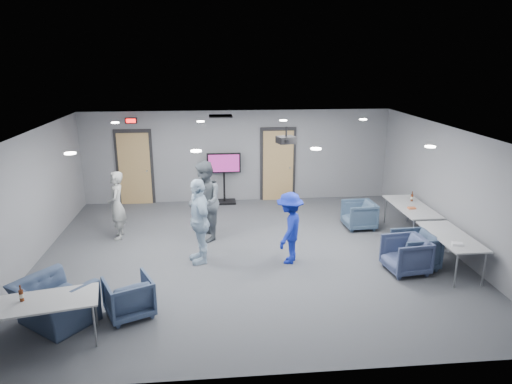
{
  "coord_description": "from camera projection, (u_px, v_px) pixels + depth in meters",
  "views": [
    {
      "loc": [
        -0.72,
        -9.21,
        4.16
      ],
      "look_at": [
        0.23,
        0.75,
        1.2
      ],
      "focal_mm": 32.0,
      "sensor_mm": 36.0,
      "label": 1
    }
  ],
  "objects": [
    {
      "name": "hvac_diffuser",
      "position": [
        221.0,
        116.0,
        11.9
      ],
      "size": [
        0.6,
        0.6,
        0.03
      ],
      "primitive_type": "cube",
      "color": "black",
      "rests_on": "ceiling"
    },
    {
      "name": "tv_stand",
      "position": [
        224.0,
        175.0,
        13.33
      ],
      "size": [
        0.98,
        0.47,
        1.51
      ],
      "color": "black",
      "rests_on": "floor"
    },
    {
      "name": "wall_right",
      "position": [
        451.0,
        190.0,
        10.07
      ],
      "size": [
        0.02,
        8.0,
        2.7
      ],
      "primitive_type": "cube",
      "color": "slate",
      "rests_on": "floor"
    },
    {
      "name": "chair_right_c",
      "position": [
        406.0,
        255.0,
        9.12
      ],
      "size": [
        0.88,
        0.86,
        0.72
      ],
      "primitive_type": "imported",
      "rotation": [
        0.0,
        0.0,
        -1.46
      ],
      "color": "#3C4769",
      "rests_on": "floor"
    },
    {
      "name": "chair_right_a",
      "position": [
        359.0,
        215.0,
        11.49
      ],
      "size": [
        0.79,
        0.77,
        0.69
      ],
      "primitive_type": "imported",
      "rotation": [
        0.0,
        0.0,
        -1.53
      ],
      "color": "#3C5169",
      "rests_on": "floor"
    },
    {
      "name": "person_a",
      "position": [
        117.0,
        205.0,
        10.72
      ],
      "size": [
        0.45,
        0.63,
        1.63
      ],
      "primitive_type": "imported",
      "rotation": [
        0.0,
        0.0,
        -1.47
      ],
      "color": "#9A9D9A",
      "rests_on": "floor"
    },
    {
      "name": "table_right_a",
      "position": [
        411.0,
        208.0,
        10.97
      ],
      "size": [
        0.77,
        1.85,
        0.73
      ],
      "rotation": [
        0.0,
        0.0,
        1.57
      ],
      "color": "#AEB0B3",
      "rests_on": "floor"
    },
    {
      "name": "person_d",
      "position": [
        290.0,
        228.0,
        9.46
      ],
      "size": [
        0.92,
        1.13,
        1.52
      ],
      "primitive_type": "imported",
      "rotation": [
        0.0,
        0.0,
        -2.0
      ],
      "color": "#1929A5",
      "rests_on": "floor"
    },
    {
      "name": "bottle_right",
      "position": [
        412.0,
        198.0,
        11.29
      ],
      "size": [
        0.07,
        0.07,
        0.25
      ],
      "color": "#4E200D",
      "rests_on": "table_right_a"
    },
    {
      "name": "door_right",
      "position": [
        278.0,
        165.0,
        13.62
      ],
      "size": [
        1.06,
        0.17,
        2.24
      ],
      "color": "black",
      "rests_on": "wall_back"
    },
    {
      "name": "wall_front",
      "position": [
        273.0,
        286.0,
        5.84
      ],
      "size": [
        9.0,
        0.02,
        2.7
      ],
      "primitive_type": "cube",
      "color": "slate",
      "rests_on": "floor"
    },
    {
      "name": "chair_front_a",
      "position": [
        129.0,
        297.0,
        7.57
      ],
      "size": [
        0.96,
        0.97,
        0.67
      ],
      "primitive_type": "imported",
      "rotation": [
        0.0,
        0.0,
        3.57
      ],
      "color": "#3E4D6B",
      "rests_on": "floor"
    },
    {
      "name": "exit_sign",
      "position": [
        131.0,
        121.0,
        12.82
      ],
      "size": [
        0.32,
        0.08,
        0.16
      ],
      "color": "black",
      "rests_on": "wall_back"
    },
    {
      "name": "projector",
      "position": [
        286.0,
        140.0,
        10.12
      ],
      "size": [
        0.46,
        0.42,
        0.37
      ],
      "rotation": [
        0.0,
        0.0,
        0.27
      ],
      "color": "black",
      "rests_on": "ceiling"
    },
    {
      "name": "floor",
      "position": [
        249.0,
        254.0,
        10.04
      ],
      "size": [
        9.0,
        9.0,
        0.0
      ],
      "primitive_type": "plane",
      "color": "#3E4246",
      "rests_on": "ground"
    },
    {
      "name": "snack_box",
      "position": [
        412.0,
        208.0,
        10.74
      ],
      "size": [
        0.18,
        0.12,
        0.04
      ],
      "primitive_type": "cube",
      "rotation": [
        0.0,
        0.0,
        0.03
      ],
      "color": "#D56435",
      "rests_on": "table_right_a"
    },
    {
      "name": "wall_left",
      "position": [
        28.0,
        202.0,
        9.24
      ],
      "size": [
        0.02,
        8.0,
        2.7
      ],
      "primitive_type": "cube",
      "color": "slate",
      "rests_on": "floor"
    },
    {
      "name": "wrapper",
      "position": [
        457.0,
        244.0,
        8.67
      ],
      "size": [
        0.23,
        0.19,
        0.04
      ],
      "primitive_type": "cube",
      "rotation": [
        0.0,
        0.0,
        -0.31
      ],
      "color": "white",
      "rests_on": "table_right_b"
    },
    {
      "name": "downlights",
      "position": [
        248.0,
        133.0,
        9.28
      ],
      "size": [
        6.18,
        3.78,
        0.02
      ],
      "color": "white",
      "rests_on": "ceiling"
    },
    {
      "name": "chair_front_b",
      "position": [
        55.0,
        303.0,
        7.34
      ],
      "size": [
        1.49,
        1.47,
        0.73
      ],
      "primitive_type": "imported",
      "rotation": [
        0.0,
        0.0,
        2.47
      ],
      "color": "#384661",
      "rests_on": "floor"
    },
    {
      "name": "bottle_front",
      "position": [
        21.0,
        295.0,
        6.66
      ],
      "size": [
        0.07,
        0.07,
        0.25
      ],
      "color": "#4E200D",
      "rests_on": "table_front_left"
    },
    {
      "name": "table_right_b",
      "position": [
        451.0,
        238.0,
        9.15
      ],
      "size": [
        0.71,
        1.7,
        0.73
      ],
      "rotation": [
        0.0,
        0.0,
        1.57
      ],
      "color": "#AEB0B3",
      "rests_on": "floor"
    },
    {
      "name": "table_front_left",
      "position": [
        36.0,
        305.0,
        6.67
      ],
      "size": [
        1.86,
        1.08,
        0.73
      ],
      "rotation": [
        0.0,
        0.0,
        0.21
      ],
      "color": "#AEB0B3",
      "rests_on": "floor"
    },
    {
      "name": "door_left",
      "position": [
        135.0,
        168.0,
        13.23
      ],
      "size": [
        1.06,
        0.17,
        2.24
      ],
      "color": "black",
      "rests_on": "wall_back"
    },
    {
      "name": "person_c",
      "position": [
        199.0,
        221.0,
        9.45
      ],
      "size": [
        0.71,
        1.14,
        1.81
      ],
      "primitive_type": "imported",
      "rotation": [
        0.0,
        0.0,
        -1.29
      ],
      "color": "silver",
      "rests_on": "floor"
    },
    {
      "name": "ceiling",
      "position": [
        248.0,
        132.0,
        9.27
      ],
      "size": [
        9.0,
        9.0,
        0.0
      ],
      "primitive_type": "plane",
      "rotation": [
        3.14,
        0.0,
        0.0
      ],
      "color": "white",
      "rests_on": "wall_back"
    },
    {
      "name": "person_b",
      "position": [
        205.0,
        201.0,
        10.58
      ],
      "size": [
        0.88,
        1.04,
        1.89
      ],
      "primitive_type": "imported",
      "rotation": [
        0.0,
        0.0,
        -1.38
      ],
      "color": "#535B63",
      "rests_on": "floor"
    },
    {
      "name": "chair_right_b",
      "position": [
        415.0,
        250.0,
        9.35
      ],
      "size": [
        0.85,
        0.83,
        0.74
      ],
      "primitive_type": "imported",
      "rotation": [
        0.0,
        0.0,
        -1.52
      ],
      "color": "#37475F",
      "rests_on": "floor"
    },
    {
      "name": "wall_back",
      "position": [
        238.0,
        156.0,
        13.47
      ],
      "size": [
        9.0,
        0.02,
        2.7
      ],
      "primitive_type": "cube",
      "color": "slate",
      "rests_on": "floor"
    }
  ]
}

